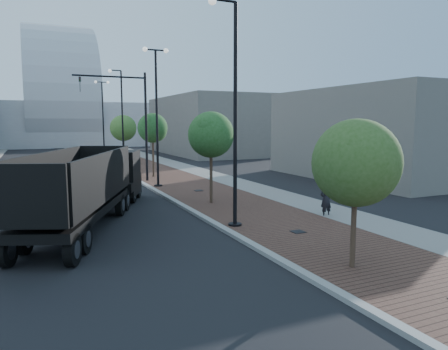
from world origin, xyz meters
name	(u,v)px	position (x,y,z in m)	size (l,w,h in m)	color
ground	(428,347)	(0.00, 0.00, 0.00)	(220.00, 220.00, 0.00)	black
sidewalk	(140,162)	(3.50, 40.00, 0.06)	(7.00, 140.00, 0.12)	#4C2D23
concrete_strip	(164,161)	(6.20, 40.00, 0.07)	(2.40, 140.00, 0.13)	slate
curb	(107,163)	(0.00, 40.00, 0.07)	(0.30, 140.00, 0.14)	gray
dump_truck	(101,186)	(-4.10, 15.16, 1.37)	(7.19, 13.22, 3.26)	black
white_sedan	(91,184)	(-3.95, 20.60, 0.73)	(1.55, 4.46, 1.47)	white
dark_car_mid	(50,173)	(-6.04, 27.75, 0.69)	(2.28, 4.95, 1.38)	black
dark_car_far	(63,154)	(-3.93, 47.28, 0.67)	(1.87, 4.60, 1.33)	black
pedestrian	(326,199)	(5.27, 9.97, 0.90)	(0.66, 0.43, 1.80)	black
streetlight_1	(233,124)	(0.49, 10.00, 4.34)	(1.44, 0.56, 9.21)	black
streetlight_2	(157,116)	(0.60, 22.00, 4.82)	(1.72, 0.56, 9.28)	black
streetlight_3	(121,123)	(0.49, 34.00, 4.34)	(1.44, 0.56, 9.21)	black
streetlight_4	(103,119)	(0.60, 46.00, 4.82)	(1.72, 0.56, 9.28)	black
traffic_mast	(134,115)	(-0.30, 25.00, 4.98)	(5.09, 0.20, 8.00)	black
tree_0	(357,163)	(1.65, 4.02, 3.24)	(2.58, 2.57, 4.53)	#382619
tree_1	(212,135)	(1.65, 15.02, 3.76)	(2.47, 2.44, 5.00)	#382619
tree_2	(153,128)	(1.65, 27.02, 3.97)	(2.39, 2.34, 5.15)	#382619
tree_3	(124,128)	(1.65, 39.02, 3.82)	(2.74, 2.74, 5.20)	#382619
convention_center	(61,114)	(-2.00, 85.00, 6.00)	(50.00, 30.00, 50.00)	#A4A8AE
commercial_block_ne	(210,125)	(16.00, 50.00, 4.00)	(12.00, 22.00, 8.00)	#65615B
commercial_block_e	(377,134)	(18.00, 20.00, 3.50)	(10.00, 16.00, 7.00)	#68645E
utility_cover_1	(298,232)	(2.40, 8.00, 0.13)	(0.50, 0.50, 0.02)	black
utility_cover_2	(199,191)	(2.40, 19.00, 0.13)	(0.50, 0.50, 0.02)	black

